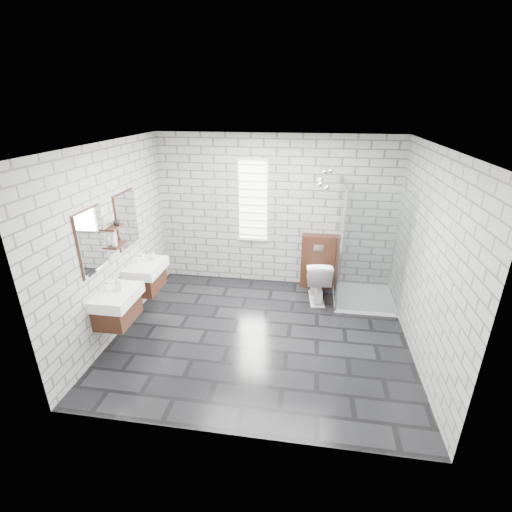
% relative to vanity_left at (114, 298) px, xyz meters
% --- Properties ---
extents(floor, '(4.20, 3.60, 0.02)m').
position_rel_vanity_left_xyz_m(floor, '(1.91, 0.53, -0.77)').
color(floor, black).
rests_on(floor, ground).
extents(ceiling, '(4.20, 3.60, 0.02)m').
position_rel_vanity_left_xyz_m(ceiling, '(1.91, 0.53, 1.95)').
color(ceiling, white).
rests_on(ceiling, wall_back).
extents(wall_back, '(4.20, 0.02, 2.70)m').
position_rel_vanity_left_xyz_m(wall_back, '(1.91, 2.34, 0.59)').
color(wall_back, '#A6A6A1').
rests_on(wall_back, floor).
extents(wall_front, '(4.20, 0.02, 2.70)m').
position_rel_vanity_left_xyz_m(wall_front, '(1.91, -1.28, 0.59)').
color(wall_front, '#A6A6A1').
rests_on(wall_front, floor).
extents(wall_left, '(0.02, 3.60, 2.70)m').
position_rel_vanity_left_xyz_m(wall_left, '(-0.20, 0.53, 0.59)').
color(wall_left, '#A6A6A1').
rests_on(wall_left, floor).
extents(wall_right, '(0.02, 3.60, 2.70)m').
position_rel_vanity_left_xyz_m(wall_right, '(4.02, 0.53, 0.59)').
color(wall_right, '#A6A6A1').
rests_on(wall_right, floor).
extents(vanity_left, '(0.47, 0.70, 1.57)m').
position_rel_vanity_left_xyz_m(vanity_left, '(0.00, 0.00, 0.00)').
color(vanity_left, '#3F2013').
rests_on(vanity_left, wall_left).
extents(vanity_right, '(0.47, 0.70, 1.57)m').
position_rel_vanity_left_xyz_m(vanity_right, '(0.00, 0.94, 0.00)').
color(vanity_right, '#3F2013').
rests_on(vanity_right, wall_left).
extents(shelf_lower, '(0.14, 0.30, 0.03)m').
position_rel_vanity_left_xyz_m(shelf_lower, '(-0.12, 0.48, 0.56)').
color(shelf_lower, '#3F2013').
rests_on(shelf_lower, wall_left).
extents(shelf_upper, '(0.14, 0.30, 0.03)m').
position_rel_vanity_left_xyz_m(shelf_upper, '(-0.12, 0.48, 0.82)').
color(shelf_upper, '#3F2013').
rests_on(shelf_upper, wall_left).
extents(window, '(0.56, 0.05, 1.48)m').
position_rel_vanity_left_xyz_m(window, '(1.51, 2.32, 0.79)').
color(window, white).
rests_on(window, wall_back).
extents(cistern_panel, '(0.60, 0.20, 1.00)m').
position_rel_vanity_left_xyz_m(cistern_panel, '(2.71, 2.23, -0.26)').
color(cistern_panel, '#3F2013').
rests_on(cistern_panel, floor).
extents(flush_plate, '(0.18, 0.01, 0.12)m').
position_rel_vanity_left_xyz_m(flush_plate, '(2.71, 2.13, 0.04)').
color(flush_plate, silver).
rests_on(flush_plate, cistern_panel).
extents(shower_enclosure, '(1.00, 1.00, 2.03)m').
position_rel_vanity_left_xyz_m(shower_enclosure, '(3.41, 1.72, -0.25)').
color(shower_enclosure, white).
rests_on(shower_enclosure, floor).
extents(pendant_cluster, '(0.24, 0.22, 0.82)m').
position_rel_vanity_left_xyz_m(pendant_cluster, '(2.71, 1.91, 1.31)').
color(pendant_cluster, silver).
rests_on(pendant_cluster, ceiling).
extents(toilet, '(0.49, 0.78, 0.76)m').
position_rel_vanity_left_xyz_m(toilet, '(2.71, 1.74, -0.38)').
color(toilet, white).
rests_on(toilet, floor).
extents(soap_bottle_a, '(0.11, 0.11, 0.18)m').
position_rel_vanity_left_xyz_m(soap_bottle_a, '(0.05, 0.05, 0.18)').
color(soap_bottle_a, '#B2B2B2').
rests_on(soap_bottle_a, vanity_left).
extents(soap_bottle_b, '(0.13, 0.13, 0.14)m').
position_rel_vanity_left_xyz_m(soap_bottle_b, '(0.09, 1.10, 0.17)').
color(soap_bottle_b, '#B2B2B2').
rests_on(soap_bottle_b, vanity_right).
extents(soap_bottle_c, '(0.11, 0.11, 0.22)m').
position_rel_vanity_left_xyz_m(soap_bottle_c, '(-0.11, 0.40, 0.69)').
color(soap_bottle_c, '#B2B2B2').
rests_on(soap_bottle_c, shelf_lower).
extents(vase, '(0.12, 0.12, 0.10)m').
position_rel_vanity_left_xyz_m(vase, '(-0.11, 0.54, 0.89)').
color(vase, '#B2B2B2').
rests_on(vase, shelf_upper).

